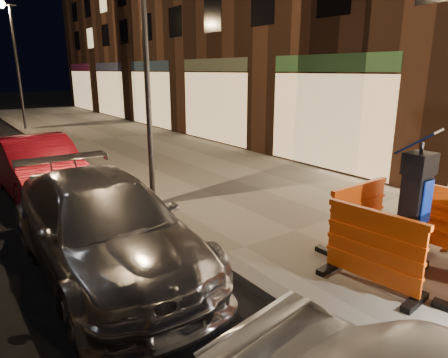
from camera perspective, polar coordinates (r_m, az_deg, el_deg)
ground_plane at (r=6.80m, az=-0.56°, el=-11.88°), size 120.00×120.00×0.00m
sidewalk at (r=8.70m, az=15.89°, el=-5.70°), size 6.00×60.00×0.15m
kerb at (r=6.76m, az=-0.56°, el=-11.31°), size 0.30×60.00×0.15m
parking_kiosk at (r=6.57m, az=25.53°, el=-3.44°), size 0.68×0.68×2.02m
barrier_back at (r=7.18m, az=18.53°, el=-4.97°), size 1.46×0.63×1.13m
barrier_kerbside at (r=5.96m, az=20.50°, el=-9.40°), size 0.75×1.50×1.13m
barrier_bldgside at (r=7.53m, az=28.70°, el=-5.18°), size 0.65×1.47×1.13m
car_silver at (r=6.88m, az=-16.27°, el=-12.18°), size 2.18×5.19×1.49m
car_red at (r=11.27m, az=-24.46°, el=-2.09°), size 1.68×4.55×1.49m
street_lamp_mid at (r=8.77m, az=-11.00°, el=15.34°), size 0.12×0.12×6.00m
street_lamp_far at (r=23.24m, az=-27.38°, el=13.79°), size 0.12×0.12×6.00m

